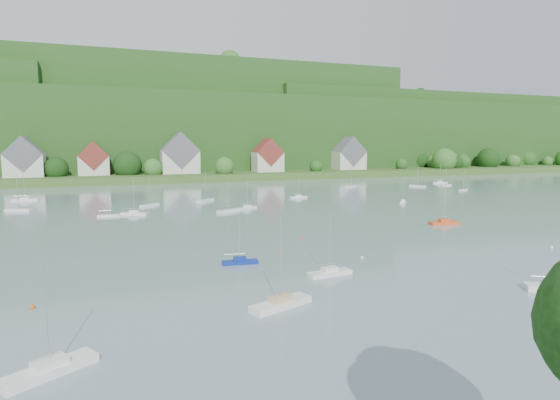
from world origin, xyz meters
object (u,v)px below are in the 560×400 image
near_sailboat_2 (281,303)px  near_sailboat_4 (559,287)px  near_sailboat_1 (240,261)px  near_sailboat_3 (330,272)px  near_sailboat_5 (444,222)px  near_sailboat_0 (50,368)px

near_sailboat_2 → near_sailboat_4: near_sailboat_4 is taller
near_sailboat_1 → near_sailboat_2: (-0.60, -17.02, 0.07)m
near_sailboat_2 → near_sailboat_3: size_ratio=1.18×
near_sailboat_2 → near_sailboat_5: (46.42, 31.72, -0.02)m
near_sailboat_4 → near_sailboat_2: bearing=-160.6°
near_sailboat_3 → near_sailboat_0: bearing=-158.8°
near_sailboat_5 → near_sailboat_2: bearing=-139.0°
near_sailboat_0 → near_sailboat_3: (28.80, 14.61, -0.03)m
near_sailboat_0 → near_sailboat_3: near_sailboat_0 is taller
near_sailboat_2 → near_sailboat_3: 12.33m
near_sailboat_1 → near_sailboat_0: bearing=-123.1°
near_sailboat_1 → near_sailboat_4: near_sailboat_4 is taller
near_sailboat_2 → near_sailboat_0: bearing=178.3°
near_sailboat_1 → near_sailboat_3: 12.52m
near_sailboat_0 → near_sailboat_2: 20.54m
near_sailboat_0 → near_sailboat_5: bearing=-1.2°
near_sailboat_1 → near_sailboat_4: (29.20, -22.96, 0.07)m
near_sailboat_2 → near_sailboat_4: size_ratio=1.00×
near_sailboat_2 → near_sailboat_4: (29.79, -5.94, 0.00)m
near_sailboat_2 → near_sailboat_5: bearing=14.0°
near_sailboat_0 → near_sailboat_1: bearing=18.3°
near_sailboat_3 → near_sailboat_5: size_ratio=0.92×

